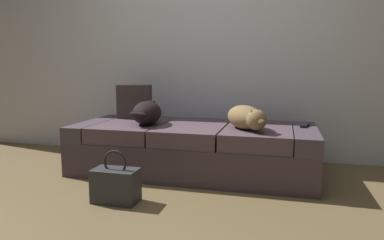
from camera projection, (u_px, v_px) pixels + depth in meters
The scene contains 8 objects.
ground_plane at pixel (148, 223), 2.17m from camera, with size 10.00×10.00×0.00m, color brown.
back_wall at pixel (210, 24), 3.69m from camera, with size 6.40×0.10×2.80m, color silver.
couch at pixel (193, 148), 3.21m from camera, with size 2.14×0.90×0.44m.
dog_dark at pixel (147, 112), 3.23m from camera, with size 0.37×0.60×0.21m.
dog_tan at pixel (247, 117), 2.92m from camera, with size 0.44×0.54×0.20m.
tv_remote at pixel (305, 126), 3.06m from camera, with size 0.04×0.15×0.02m, color black.
throw_pillow at pixel (134, 102), 3.57m from camera, with size 0.34×0.12×0.34m, color #3B3230.
handbag at pixel (116, 185), 2.49m from camera, with size 0.32×0.18×0.38m.
Camera 1 is at (0.78, -1.92, 0.95)m, focal length 32.94 mm.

